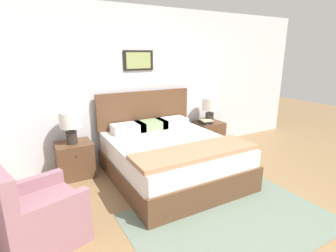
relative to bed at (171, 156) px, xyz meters
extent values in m
plane|color=olive|center=(-0.02, -1.63, -0.33)|extent=(16.00, 16.00, 0.00)
cube|color=silver|center=(-0.02, 1.04, 0.97)|extent=(7.32, 0.06, 2.60)
cube|color=black|center=(-0.06, 1.00, 1.39)|extent=(0.53, 0.02, 0.33)
cube|color=#8E9E5B|center=(-0.06, 0.98, 1.39)|extent=(0.44, 0.00, 0.26)
cube|color=slate|center=(0.05, -1.30, -0.32)|extent=(2.29, 1.51, 0.01)
cube|color=brown|center=(0.00, -0.03, -0.19)|extent=(1.72, 1.96, 0.28)
cube|color=brown|center=(0.00, -0.98, -0.01)|extent=(1.72, 0.06, 0.08)
cube|color=white|center=(0.00, -0.03, 0.11)|extent=(1.65, 1.88, 0.31)
cube|color=brown|center=(0.00, 0.92, 0.57)|extent=(1.72, 0.06, 0.62)
cube|color=#9E7051|center=(0.00, -0.64, 0.29)|extent=(1.68, 0.55, 0.06)
cube|color=white|center=(-0.41, 0.69, 0.33)|extent=(0.52, 0.32, 0.14)
cube|color=white|center=(0.41, 0.69, 0.33)|extent=(0.52, 0.32, 0.14)
cube|color=gray|center=(0.00, 0.69, 0.33)|extent=(0.52, 0.32, 0.14)
cube|color=#8E606B|center=(-1.84, -0.64, -0.11)|extent=(0.89, 0.86, 0.44)
cube|color=#8E606B|center=(-1.92, -0.36, 0.18)|extent=(0.72, 0.30, 0.14)
cube|color=#8E606B|center=(-1.76, -0.92, 0.18)|extent=(0.72, 0.30, 0.14)
cube|color=brown|center=(-1.28, 0.73, -0.06)|extent=(0.52, 0.45, 0.54)
sphere|color=#332D28|center=(-1.28, 0.49, 0.09)|extent=(0.02, 0.02, 0.02)
cube|color=brown|center=(1.28, 0.73, -0.06)|extent=(0.52, 0.45, 0.54)
sphere|color=#332D28|center=(1.28, 0.49, 0.09)|extent=(0.02, 0.02, 0.02)
cylinder|color=#2D2823|center=(-1.29, 0.71, 0.31)|extent=(0.16, 0.16, 0.19)
cylinder|color=#2D2823|center=(-1.29, 0.71, 0.43)|extent=(0.02, 0.02, 0.06)
cylinder|color=silver|center=(-1.29, 0.71, 0.58)|extent=(0.30, 0.30, 0.23)
cylinder|color=#2D2823|center=(1.27, 0.71, 0.31)|extent=(0.16, 0.16, 0.19)
cylinder|color=#2D2823|center=(1.27, 0.71, 0.43)|extent=(0.02, 0.02, 0.06)
cylinder|color=silver|center=(1.27, 0.71, 0.58)|extent=(0.30, 0.30, 0.23)
cube|color=#232328|center=(1.16, 0.69, 0.22)|extent=(0.23, 0.26, 0.03)
cube|color=#232328|center=(1.16, 0.69, 0.25)|extent=(0.18, 0.24, 0.03)
cube|color=beige|center=(1.16, 0.69, 0.28)|extent=(0.24, 0.31, 0.03)
camera|label=1|loc=(-1.84, -3.21, 1.51)|focal=28.00mm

